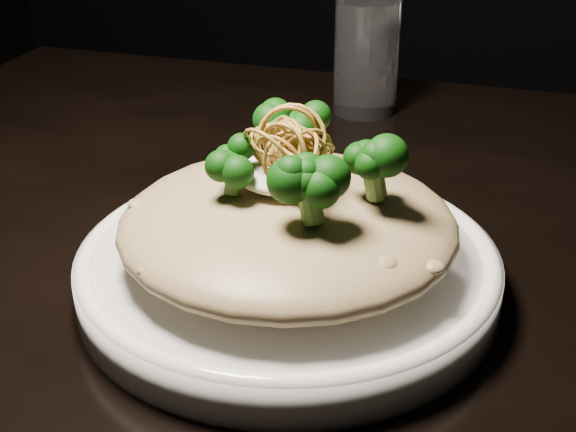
# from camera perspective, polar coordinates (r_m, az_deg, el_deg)

# --- Properties ---
(table) EXTENTS (1.10, 0.80, 0.75)m
(table) POSITION_cam_1_polar(r_m,az_deg,el_deg) (0.63, 7.97, -9.17)
(table) COLOR black
(table) RESTS_ON ground
(plate) EXTENTS (0.28, 0.28, 0.03)m
(plate) POSITION_cam_1_polar(r_m,az_deg,el_deg) (0.53, 0.00, -3.91)
(plate) COLOR white
(plate) RESTS_ON table
(risotto) EXTENTS (0.22, 0.22, 0.05)m
(risotto) POSITION_cam_1_polar(r_m,az_deg,el_deg) (0.51, -0.01, -0.58)
(risotto) COLOR brown
(risotto) RESTS_ON plate
(broccoli) EXTENTS (0.11, 0.11, 0.04)m
(broccoli) POSITION_cam_1_polar(r_m,az_deg,el_deg) (0.49, 0.43, 4.15)
(broccoli) COLOR black
(broccoli) RESTS_ON risotto
(cheese) EXTENTS (0.06, 0.06, 0.02)m
(cheese) POSITION_cam_1_polar(r_m,az_deg,el_deg) (0.50, -0.45, 3.05)
(cheese) COLOR white
(cheese) RESTS_ON risotto
(shallots) EXTENTS (0.05, 0.05, 0.03)m
(shallots) POSITION_cam_1_polar(r_m,az_deg,el_deg) (0.48, -0.03, 5.25)
(shallots) COLOR #88601C
(shallots) RESTS_ON cheese
(drinking_glass) EXTENTS (0.07, 0.07, 0.11)m
(drinking_glass) POSITION_cam_1_polar(r_m,az_deg,el_deg) (0.83, 5.59, 11.17)
(drinking_glass) COLOR white
(drinking_glass) RESTS_ON table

